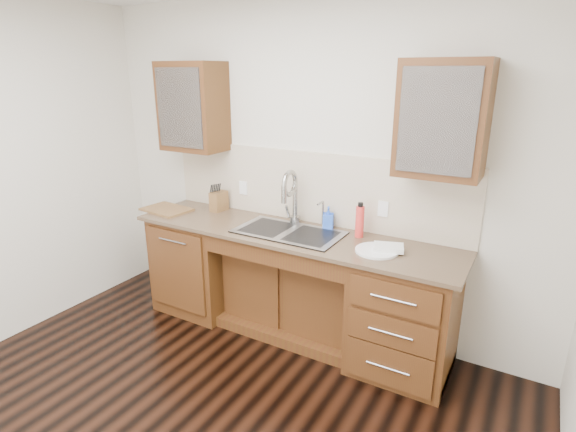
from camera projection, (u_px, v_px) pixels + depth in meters
The scene contains 23 objects.
wall_back at pixel (312, 169), 3.72m from camera, with size 4.00×0.10×2.70m, color beige.
base_cabinet_left at pixel (201, 262), 4.15m from camera, with size 0.70×0.62×0.88m, color #593014.
base_cabinet_center at pixel (296, 290), 3.80m from camera, with size 1.20×0.44×0.70m, color #593014.
base_cabinet_right at pixel (404, 315), 3.25m from camera, with size 0.70×0.62×0.88m, color #593014.
countertop at pixel (290, 234), 3.55m from camera, with size 2.70×0.65×0.03m, color #84705B.
backsplash at pixel (308, 187), 3.71m from camera, with size 2.70×0.02×0.59m, color beige.
sink at pixel (289, 243), 3.56m from camera, with size 0.84×0.46×0.19m, color #9E9EA5.
faucet at pixel (295, 200), 3.69m from camera, with size 0.04×0.04×0.40m, color #999993.
filter_tap at pixel (323, 213), 3.61m from camera, with size 0.02×0.02×0.24m, color #999993.
upper_cabinet_left at pixel (193, 107), 3.88m from camera, with size 0.55×0.34×0.75m, color #593014.
upper_cabinet_right at pixel (443, 119), 2.89m from camera, with size 0.55×0.34×0.75m, color #593014.
outlet_left at pixel (243, 188), 4.03m from camera, with size 0.08×0.01×0.12m, color white.
outlet_right at pixel (383, 209), 3.42m from camera, with size 0.08×0.01×0.12m, color white.
soap_bottle at pixel (328, 218), 3.60m from camera, with size 0.08×0.08×0.18m, color blue.
water_bottle at pixel (360, 222), 3.40m from camera, with size 0.07×0.07×0.24m, color red.
plate at pixel (377, 251), 3.15m from camera, with size 0.30×0.30×0.02m, color white.
dish_towel at pixel (388, 247), 3.15m from camera, with size 0.21×0.15×0.03m, color white.
knife_block at pixel (219, 201), 4.06m from camera, with size 0.10×0.16×0.18m, color brown.
cutting_board at pixel (167, 209), 4.09m from camera, with size 0.43×0.30×0.02m, color olive.
cup_left_a at pixel (183, 113), 3.96m from camera, with size 0.11×0.11×0.09m, color silver.
cup_left_b at pixel (201, 113), 3.86m from camera, with size 0.11×0.11×0.10m, color silver.
cup_right_a at pixel (428, 127), 2.95m from camera, with size 0.11×0.11×0.09m, color white.
cup_right_b at pixel (462, 129), 2.85m from camera, with size 0.10×0.10×0.09m, color white.
Camera 1 is at (1.64, -1.47, 2.12)m, focal length 28.00 mm.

